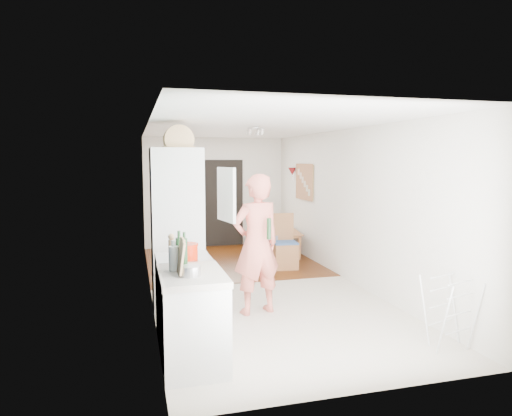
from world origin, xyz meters
name	(u,v)px	position (x,y,z in m)	size (l,w,h in m)	color
room_shell	(254,208)	(0.00, 0.00, 1.25)	(3.20, 7.00, 2.50)	silver
floor	(254,286)	(0.00, 0.00, 0.00)	(3.20, 7.00, 0.01)	beige
wood_floor_overlay	(230,261)	(0.00, 1.85, 0.01)	(3.20, 3.30, 0.01)	#62300C
sage_wall_panel	(156,174)	(-1.59, -2.00, 1.85)	(0.02, 3.00, 1.30)	slate
tile_splashback	(161,250)	(-1.59, -2.55, 1.15)	(0.02, 1.90, 0.50)	black
doorway_recess	(224,203)	(0.20, 3.48, 1.00)	(0.90, 0.04, 2.00)	black
base_cabinet	(192,322)	(-1.30, -2.55, 0.43)	(0.60, 0.90, 0.86)	silver
worktop	(192,275)	(-1.30, -2.55, 0.89)	(0.62, 0.92, 0.06)	beige
range_cooker	(184,298)	(-1.30, -1.80, 0.44)	(0.60, 0.60, 0.88)	silver
cooker_top	(183,258)	(-1.30, -1.80, 0.90)	(0.60, 0.60, 0.04)	silver
fridge_housing	(177,229)	(-1.27, -0.78, 1.07)	(0.66, 0.66, 2.15)	silver
fridge_door	(226,195)	(-0.66, -1.08, 1.55)	(0.56, 0.04, 0.70)	silver
fridge_interior	(200,193)	(-0.96, -0.78, 1.55)	(0.02, 0.52, 0.66)	white
pinboard	(305,182)	(1.58, 1.90, 1.55)	(0.03, 0.90, 0.70)	tan
pinboard_frame	(304,182)	(1.57, 1.90, 1.55)	(0.01, 0.94, 0.74)	#B0733B
wall_sconce	(292,171)	(1.54, 2.55, 1.75)	(0.18, 0.18, 0.16)	maroon
person	(256,232)	(-0.30, -1.24, 1.07)	(0.78, 0.51, 2.15)	#E47160
dining_table	(279,244)	(1.15, 2.26, 0.22)	(1.25, 0.69, 0.44)	#B0733B
dining_chair	(285,242)	(0.84, 0.96, 0.50)	(0.42, 0.42, 1.01)	#B0733B
stool	(270,255)	(0.66, 1.31, 0.20)	(0.31, 0.31, 0.40)	#B0733B
grey_drape	(269,239)	(0.66, 1.33, 0.50)	(0.41, 0.41, 0.19)	slate
drying_rack	(450,313)	(1.38, -2.87, 0.38)	(0.39, 0.36, 0.77)	silver
bread_bin	(178,140)	(-1.23, -0.78, 2.25)	(0.40, 0.38, 0.21)	tan
red_casserole	(185,251)	(-1.29, -1.93, 1.00)	(0.28, 0.28, 0.17)	red
steel_pan	(191,271)	(-1.33, -2.69, 0.97)	(0.19, 0.19, 0.09)	silver
held_bottle	(269,229)	(-0.19, -1.43, 1.14)	(0.06, 0.06, 0.27)	#1C3D1E
bottle_a	(179,252)	(-1.39, -2.26, 1.07)	(0.07, 0.07, 0.29)	#1C3D1E
bottle_b	(184,252)	(-1.33, -2.21, 1.06)	(0.06, 0.06, 0.27)	#1C3D1E
bottle_c	(174,258)	(-1.46, -2.44, 1.04)	(0.10, 0.10, 0.24)	silver
pepper_mill_front	(179,255)	(-1.38, -2.21, 1.02)	(0.06, 0.06, 0.20)	tan
pepper_mill_back	(171,251)	(-1.45, -2.02, 1.04)	(0.06, 0.06, 0.23)	tan
chopping_boards	(181,256)	(-1.40, -2.58, 1.09)	(0.04, 0.25, 0.34)	tan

